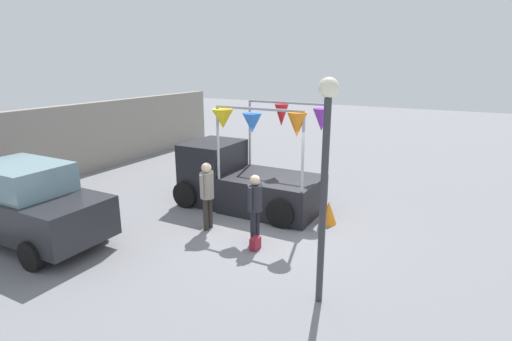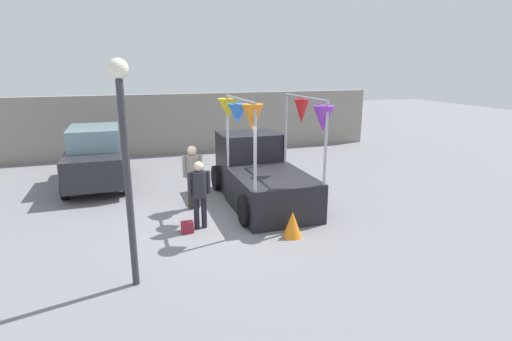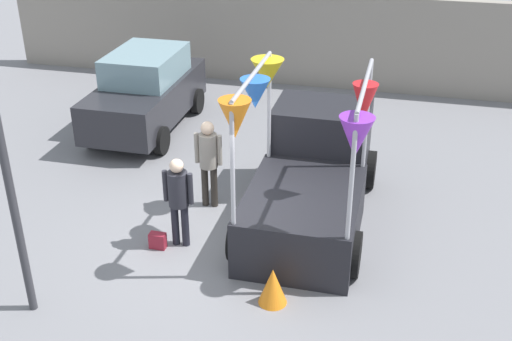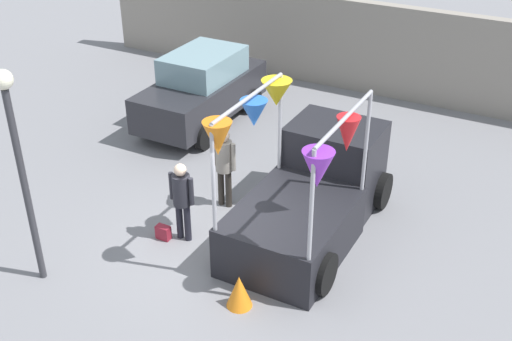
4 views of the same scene
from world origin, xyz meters
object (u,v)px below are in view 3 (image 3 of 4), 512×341
Objects in this scene: folded_kite_bundle_tangerine at (273,286)px; street_lamp at (3,155)px; person_vendor at (208,156)px; vendor_truck at (312,172)px; handbag at (158,241)px; parked_car at (146,91)px; person_customer at (178,194)px.

street_lamp is at bearing -164.00° from folded_kite_bundle_tangerine.
folded_kite_bundle_tangerine is (1.79, -2.56, -0.75)m from person_vendor.
vendor_truck is at bearing 4.32° from person_vendor.
folded_kite_bundle_tangerine is at bearing -92.70° from vendor_truck.
vendor_truck reaches higher than handbag.
handbag is at bearing 58.07° from street_lamp.
parked_car is at bearing 127.08° from folded_kite_bundle_tangerine.
vendor_truck reaches higher than person_vendor.
handbag is at bearing 156.58° from folded_kite_bundle_tangerine.
person_customer is 2.31m from folded_kite_bundle_tangerine.
parked_car is 1.03× the size of street_lamp.
street_lamp is (-1.57, -2.15, 1.56)m from person_customer.
street_lamp is at bearing -121.93° from handbag.
parked_car reaches higher than folded_kite_bundle_tangerine.
vendor_truck is 14.73× the size of handbag.
street_lamp is 4.22m from folded_kite_bundle_tangerine.
folded_kite_bundle_tangerine is (2.23, -0.96, 0.16)m from handbag.
person_vendor is (2.58, -3.22, 0.11)m from parked_car.
folded_kite_bundle_tangerine is (4.37, -5.78, -0.64)m from parked_car.
parked_car is 2.31× the size of person_vendor.
handbag is at bearing -143.47° from vendor_truck.
person_customer is at bearing 148.18° from folded_kite_bundle_tangerine.
vendor_truck is 2.53m from person_customer.
street_lamp is (0.93, -6.77, 1.59)m from parked_car.
vendor_truck is 3.02m from handbag.
parked_car is at bearing 128.69° from person_vendor.
vendor_truck reaches higher than folded_kite_bundle_tangerine.
person_customer is 1.40m from person_vendor.
handbag is (2.14, -4.82, -0.80)m from parked_car.
folded_kite_bundle_tangerine reaches higher than handbag.
parked_car reaches higher than person_vendor.
person_vendor reaches higher than person_customer.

